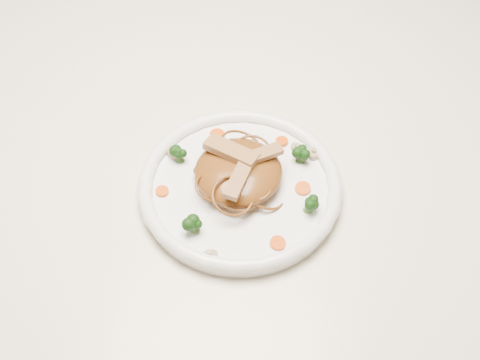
{
  "coord_description": "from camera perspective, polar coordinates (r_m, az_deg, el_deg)",
  "views": [
    {
      "loc": [
        0.11,
        -0.65,
        1.48
      ],
      "look_at": [
        0.07,
        -0.09,
        0.78
      ],
      "focal_mm": 49.4,
      "sensor_mm": 36.0,
      "label": 1
    }
  ],
  "objects": [
    {
      "name": "chicken_b",
      "position": [
        0.9,
        -0.76,
        2.49
      ],
      "size": [
        0.08,
        0.06,
        0.01
      ],
      "primitive_type": "cube",
      "rotation": [
        0.0,
        0.0,
        2.67
      ],
      "color": "tan",
      "rests_on": "noodle_mound"
    },
    {
      "name": "carrot_3",
      "position": [
        0.97,
        -1.99,
        3.91
      ],
      "size": [
        0.03,
        0.03,
        0.0
      ],
      "primitive_type": "cylinder",
      "rotation": [
        0.0,
        0.0,
        -0.44
      ],
      "color": "#EA5C08",
      "rests_on": "plate"
    },
    {
      "name": "carrot_2",
      "position": [
        0.91,
        5.45,
        -0.73
      ],
      "size": [
        0.03,
        0.03,
        0.0
      ],
      "primitive_type": "cylinder",
      "rotation": [
        0.0,
        0.0,
        -0.4
      ],
      "color": "#EA5C08",
      "rests_on": "plate"
    },
    {
      "name": "plate",
      "position": [
        0.92,
        0.0,
        -0.86
      ],
      "size": [
        0.32,
        0.32,
        0.02
      ],
      "primitive_type": "cylinder",
      "rotation": [
        0.0,
        0.0,
        0.18
      ],
      "color": "white",
      "rests_on": "table"
    },
    {
      "name": "mushroom_1",
      "position": [
        0.95,
        6.42,
        2.35
      ],
      "size": [
        0.03,
        0.03,
        0.01
      ],
      "primitive_type": "cylinder",
      "rotation": [
        0.0,
        0.0,
        1.29
      ],
      "color": "tan",
      "rests_on": "plate"
    },
    {
      "name": "table",
      "position": [
        1.06,
        -3.19,
        -0.3
      ],
      "size": [
        1.2,
        0.8,
        0.75
      ],
      "color": "beige",
      "rests_on": "ground"
    },
    {
      "name": "broccoli_0",
      "position": [
        0.93,
        5.3,
        2.35
      ],
      "size": [
        0.04,
        0.04,
        0.03
      ],
      "primitive_type": null,
      "rotation": [
        0.0,
        0.0,
        0.3
      ],
      "color": "#12380B",
      "rests_on": "plate"
    },
    {
      "name": "broccoli_2",
      "position": [
        0.86,
        -3.97,
        -3.68
      ],
      "size": [
        0.03,
        0.03,
        0.03
      ],
      "primitive_type": null,
      "rotation": [
        0.0,
        0.0,
        -0.15
      ],
      "color": "#12380B",
      "rests_on": "plate"
    },
    {
      "name": "chicken_a",
      "position": [
        0.9,
        1.93,
        2.25
      ],
      "size": [
        0.06,
        0.05,
        0.01
      ],
      "primitive_type": "cube",
      "rotation": [
        0.0,
        0.0,
        0.54
      ],
      "color": "tan",
      "rests_on": "noodle_mound"
    },
    {
      "name": "ground",
      "position": [
        1.62,
        -2.16,
        -14.69
      ],
      "size": [
        4.0,
        4.0,
        0.0
      ],
      "primitive_type": "plane",
      "color": "#50371B",
      "rests_on": "ground"
    },
    {
      "name": "broccoli_3",
      "position": [
        0.88,
        5.97,
        -2.0
      ],
      "size": [
        0.03,
        0.03,
        0.03
      ],
      "primitive_type": null,
      "rotation": [
        0.0,
        0.0,
        0.08
      ],
      "color": "#12380B",
      "rests_on": "plate"
    },
    {
      "name": "broccoli_1",
      "position": [
        0.93,
        -5.29,
        2.37
      ],
      "size": [
        0.03,
        0.03,
        0.03
      ],
      "primitive_type": null,
      "rotation": [
        0.0,
        0.0,
        0.02
      ],
      "color": "#12380B",
      "rests_on": "plate"
    },
    {
      "name": "noodle_mound",
      "position": [
        0.9,
        -0.14,
        0.71
      ],
      "size": [
        0.16,
        0.16,
        0.04
      ],
      "primitive_type": "ellipsoid",
      "rotation": [
        0.0,
        0.0,
        0.4
      ],
      "color": "brown",
      "rests_on": "plate"
    },
    {
      "name": "carrot_0",
      "position": [
        0.96,
        3.63,
        3.35
      ],
      "size": [
        0.02,
        0.02,
        0.0
      ],
      "primitive_type": "cylinder",
      "rotation": [
        0.0,
        0.0,
        -0.07
      ],
      "color": "#EA5C08",
      "rests_on": "plate"
    },
    {
      "name": "carrot_1",
      "position": [
        0.91,
        -6.74,
        -0.98
      ],
      "size": [
        0.02,
        0.02,
        0.0
      ],
      "primitive_type": "cylinder",
      "rotation": [
        0.0,
        0.0,
        0.41
      ],
      "color": "#EA5C08",
      "rests_on": "plate"
    },
    {
      "name": "carrot_4",
      "position": [
        0.86,
        3.27,
        -5.46
      ],
      "size": [
        0.02,
        0.02,
        0.0
      ],
      "primitive_type": "cylinder",
      "rotation": [
        0.0,
        0.0,
        -0.19
      ],
      "color": "#EA5C08",
      "rests_on": "plate"
    },
    {
      "name": "mushroom_3",
      "position": [
        0.96,
        4.97,
        2.75
      ],
      "size": [
        0.03,
        0.03,
        0.01
      ],
      "primitive_type": "cylinder",
      "rotation": [
        0.0,
        0.0,
        2.23
      ],
      "color": "tan",
      "rests_on": "plate"
    },
    {
      "name": "mushroom_2",
      "position": [
        0.95,
        -5.69,
        2.26
      ],
      "size": [
        0.03,
        0.03,
        0.01
      ],
      "primitive_type": "cylinder",
      "rotation": [
        0.0,
        0.0,
        -0.55
      ],
      "color": "tan",
      "rests_on": "plate"
    },
    {
      "name": "chicken_c",
      "position": [
        0.87,
        -0.17,
        -0.03
      ],
      "size": [
        0.04,
        0.07,
        0.01
      ],
      "primitive_type": "cube",
      "rotation": [
        0.0,
        0.0,
        4.42
      ],
      "color": "tan",
      "rests_on": "noodle_mound"
    },
    {
      "name": "mushroom_0",
      "position": [
        0.85,
        -2.62,
        -6.49
      ],
      "size": [
        0.03,
        0.03,
        0.01
      ],
      "primitive_type": "cylinder",
      "rotation": [
        0.0,
        0.0,
        0.38
      ],
      "color": "tan",
      "rests_on": "plate"
    }
  ]
}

